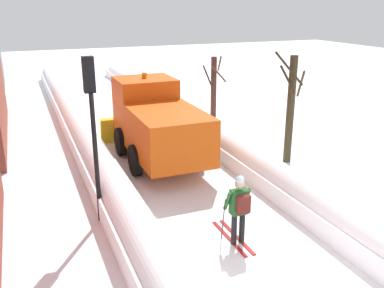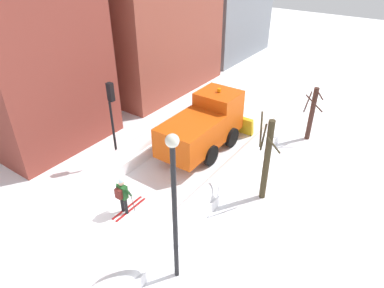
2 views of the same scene
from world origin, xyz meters
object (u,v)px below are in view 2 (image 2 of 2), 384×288
Objects in this scene: traffic_light_pole at (112,109)px; street_lamp at (174,196)px; plow_truck at (205,125)px; bare_tree_near at (267,159)px; bare_tree_mid at (312,113)px; skier at (123,194)px.

street_lamp is at bearing -29.63° from traffic_light_pole.
traffic_light_pole reaches higher than plow_truck.
bare_tree_near is at bearing -23.98° from plow_truck.
traffic_light_pole is at bearing -131.78° from bare_tree_mid.
traffic_light_pole is 10.98m from bare_tree_mid.
street_lamp is at bearing -96.52° from bare_tree_near.
traffic_light_pole is 0.77× the size of street_lamp.
traffic_light_pole is 1.09× the size of bare_tree_near.
bare_tree_near reaches higher than plow_truck.
bare_tree_mid is at bearing 44.93° from plow_truck.
bare_tree_mid reaches higher than plow_truck.
skier is 0.32× the size of street_lamp.
traffic_light_pole reaches higher than skier.
street_lamp reaches higher than plow_truck.
plow_truck is 5.01m from traffic_light_pole.
plow_truck is 1.04× the size of street_lamp.
traffic_light_pole is at bearing -166.36° from bare_tree_near.
street_lamp is 1.76× the size of bare_tree_mid.
bare_tree_near reaches higher than bare_tree_mid.
plow_truck is 1.83× the size of bare_tree_mid.
street_lamp is 5.83m from bare_tree_near.
traffic_light_pole is 7.72m from street_lamp.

